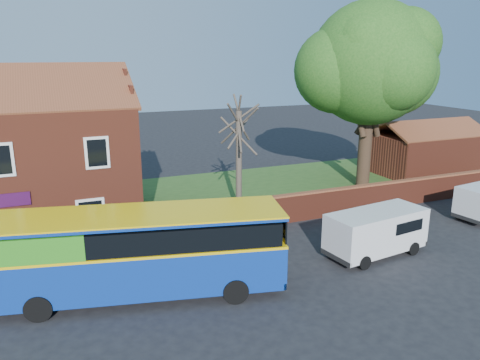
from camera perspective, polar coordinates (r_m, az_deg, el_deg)
name	(u,v)px	position (r m, az deg, el deg)	size (l,w,h in m)	color
ground	(214,308)	(17.76, -3.19, -15.35)	(120.00, 120.00, 0.00)	black
pavement	(12,274)	(22.22, -26.09, -10.23)	(18.00, 3.50, 0.12)	gray
kerb	(9,293)	(20.64, -26.34, -12.20)	(18.00, 0.15, 0.14)	slate
grass_strip	(325,183)	(34.03, 10.36, -0.40)	(26.00, 12.00, 0.04)	#426B28
shop_building	(9,167)	(26.66, -26.34, 1.46)	(12.30, 8.13, 10.50)	maroon
boundary_wall	(380,195)	(29.16, 16.75, -1.82)	(22.00, 0.38, 1.60)	maroon
outbuilding	(425,152)	(39.19, 21.66, 3.21)	(8.20, 5.06, 4.17)	maroon
bus	(130,250)	(18.22, -13.29, -8.32)	(11.20, 5.01, 3.31)	#0D3395
van_near	(376,231)	(22.39, 16.27, -5.95)	(5.00, 2.52, 2.10)	silver
large_tree	(370,67)	(32.81, 15.52, 13.11)	(10.18, 8.06, 12.42)	black
bare_tree	(239,158)	(26.26, -0.15, 2.73)	(2.45, 2.92, 6.53)	#4C4238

